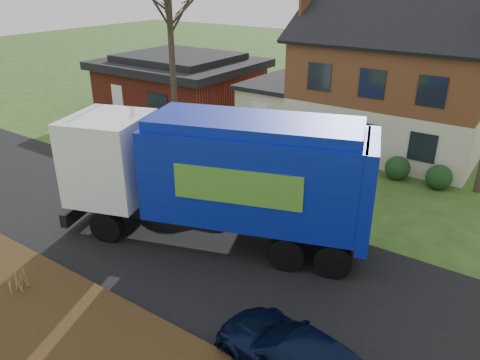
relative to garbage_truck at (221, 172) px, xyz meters
The scene contains 9 objects.
ground 2.78m from the garbage_truck, 116.91° to the right, with size 120.00×120.00×0.00m, color #294A18.
road 2.77m from the garbage_truck, 116.91° to the right, with size 80.00×7.00×0.02m, color black.
mulch_verge 6.71m from the garbage_truck, 94.37° to the right, with size 80.00×3.50×0.30m, color black.
main_house 13.09m from the garbage_truck, 85.54° to the left, with size 12.95×8.95×9.26m.
ranch_house 17.37m from the garbage_truck, 135.97° to the left, with size 9.80×8.20×3.70m.
garbage_truck is the anchor object (origin of this frame).
silver_sedan 4.74m from the garbage_truck, 136.04° to the left, with size 1.73×4.96×1.63m, color #95989C.
navy_wagon 6.80m from the garbage_truck, 38.04° to the right, with size 1.82×4.49×1.30m, color black.
grass_clump_mid 6.80m from the garbage_truck, 115.92° to the right, with size 0.38×0.31×1.05m.
Camera 1 is at (9.05, -10.35, 8.60)m, focal length 35.00 mm.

